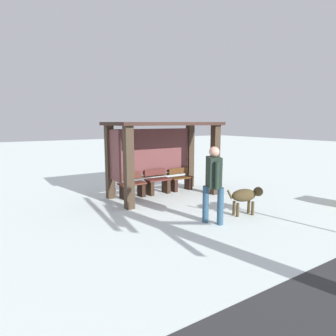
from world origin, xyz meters
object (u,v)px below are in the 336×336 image
object	(u,v)px
bench_left_inside	(132,187)
bench_right_inside	(181,181)
dog	(246,196)
person_walking	(214,179)
bus_shelter	(158,144)
bench_center_inside	(158,183)

from	to	relation	value
bench_left_inside	bench_right_inside	world-z (taller)	bench_left_inside
dog	person_walking	bearing A→B (deg)	-177.61
bench_left_inside	bench_right_inside	size ratio (longest dim) A/B	1.00
bus_shelter	bench_center_inside	xyz separation A→B (m)	(0.09, 0.19, -1.25)
bench_right_inside	bench_left_inside	bearing A→B (deg)	-179.99
bench_right_inside	person_walking	size ratio (longest dim) A/B	0.46
bench_center_inside	bench_left_inside	bearing A→B (deg)	179.97
person_walking	dog	size ratio (longest dim) A/B	1.81
dog	bench_left_inside	bearing A→B (deg)	118.15
bus_shelter	dog	bearing A→B (deg)	-74.03
bench_right_inside	dog	size ratio (longest dim) A/B	0.83
bench_right_inside	bus_shelter	bearing A→B (deg)	-168.76
bench_right_inside	dog	xyz separation A→B (m)	(-0.18, -2.98, 0.16)
bus_shelter	person_walking	world-z (taller)	bus_shelter
bench_center_inside	person_walking	xyz separation A→B (m)	(-0.38, -3.02, 0.68)
person_walking	bench_left_inside	bearing A→B (deg)	99.44
bus_shelter	dog	distance (m)	3.10
bench_right_inside	dog	distance (m)	2.99
bench_left_inside	bench_center_inside	distance (m)	0.89
dog	bench_right_inside	bearing A→B (deg)	86.59
bench_center_inside	bus_shelter	bearing A→B (deg)	-114.77
bench_left_inside	bench_right_inside	bearing A→B (deg)	0.01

